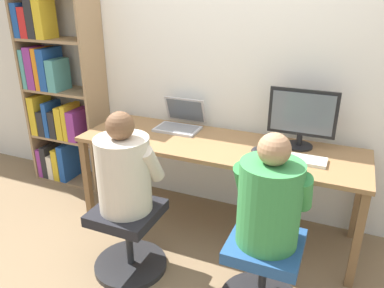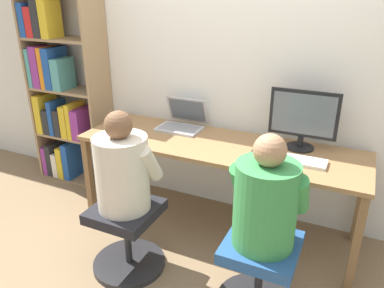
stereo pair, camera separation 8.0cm
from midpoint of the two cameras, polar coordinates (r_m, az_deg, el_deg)
ground_plane at (r=2.84m, az=0.52°, el=-15.71°), size 14.00×14.00×0.00m
wall_back at (r=2.93m, az=6.10°, el=13.41°), size 10.00×0.05×2.60m
desk at (r=2.76m, az=3.13°, el=-1.21°), size 2.09×0.64×0.72m
desktop_monitor at (r=2.70m, az=15.58°, el=3.83°), size 0.47×0.20×0.42m
laptop at (r=3.02m, az=-2.58°, el=3.30°), size 0.35×0.31×0.23m
keyboard at (r=2.55m, az=14.69°, el=-2.14°), size 0.39×0.15×0.03m
computer_mouse_by_keyboard at (r=2.61m, az=8.88°, el=-0.93°), size 0.06×0.11×0.04m
office_chair_left at (r=2.31m, az=9.73°, el=-18.59°), size 0.49×0.49×0.47m
office_chair_right at (r=2.58m, az=-10.52°, el=-13.58°), size 0.49×0.49×0.47m
person_at_monitor at (r=2.03m, az=10.66°, el=-8.17°), size 0.41×0.35×0.64m
person_at_laptop at (r=2.34m, az=-11.30°, el=-3.86°), size 0.41×0.34×0.64m
bookshelf at (r=3.69m, az=-20.68°, el=6.97°), size 0.73×0.31×1.81m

